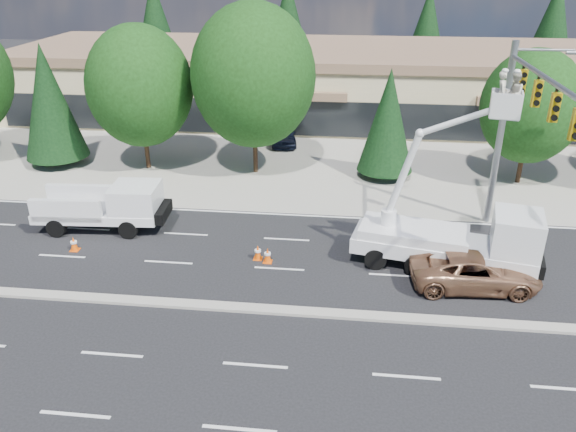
# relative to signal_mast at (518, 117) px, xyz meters

# --- Properties ---
(ground) EXTENTS (140.00, 140.00, 0.00)m
(ground) POSITION_rel_signal_mast_xyz_m (-10.03, -7.04, -6.06)
(ground) COLOR black
(ground) RESTS_ON ground
(concrete_apron) EXTENTS (140.00, 22.00, 0.01)m
(concrete_apron) POSITION_rel_signal_mast_xyz_m (-10.03, 12.96, -6.05)
(concrete_apron) COLOR gray
(concrete_apron) RESTS_ON ground
(road_median) EXTENTS (120.00, 0.55, 0.12)m
(road_median) POSITION_rel_signal_mast_xyz_m (-10.03, -7.04, -6.00)
(road_median) COLOR gray
(road_median) RESTS_ON ground
(strip_mall) EXTENTS (50.40, 15.40, 5.50)m
(strip_mall) POSITION_rel_signal_mast_xyz_m (-10.03, 22.93, -3.23)
(strip_mall) COLOR tan
(strip_mall) RESTS_ON ground
(tree_front_b) EXTENTS (3.91, 3.91, 7.71)m
(tree_front_b) POSITION_rel_signal_mast_xyz_m (-26.03, 7.96, -1.92)
(tree_front_b) COLOR #332114
(tree_front_b) RESTS_ON ground
(tree_front_c) EXTENTS (6.43, 6.43, 8.93)m
(tree_front_c) POSITION_rel_signal_mast_xyz_m (-20.03, 7.96, -0.83)
(tree_front_c) COLOR #332114
(tree_front_c) RESTS_ON ground
(tree_front_d) EXTENTS (7.37, 7.37, 10.23)m
(tree_front_d) POSITION_rel_signal_mast_xyz_m (-13.03, 7.96, -0.07)
(tree_front_d) COLOR #332114
(tree_front_d) RESTS_ON ground
(tree_front_e) EXTENTS (3.37, 3.37, 6.64)m
(tree_front_e) POSITION_rel_signal_mast_xyz_m (-5.03, 7.96, -2.50)
(tree_front_e) COLOR #332114
(tree_front_e) RESTS_ON ground
(tree_front_f) EXTENTS (5.68, 5.68, 7.89)m
(tree_front_f) POSITION_rel_signal_mast_xyz_m (2.97, 7.96, -1.44)
(tree_front_f) COLOR #332114
(tree_front_f) RESTS_ON ground
(tree_back_a) EXTENTS (5.32, 5.32, 10.50)m
(tree_back_a) POSITION_rel_signal_mast_xyz_m (-28.03, 34.96, -0.43)
(tree_back_a) COLOR #332114
(tree_back_a) RESTS_ON ground
(tree_back_b) EXTENTS (5.38, 5.38, 10.60)m
(tree_back_b) POSITION_rel_signal_mast_xyz_m (-14.03, 34.96, -0.37)
(tree_back_b) COLOR #332114
(tree_back_b) RESTS_ON ground
(tree_back_c) EXTENTS (4.97, 4.97, 9.80)m
(tree_back_c) POSITION_rel_signal_mast_xyz_m (-0.03, 34.96, -0.80)
(tree_back_c) COLOR #332114
(tree_back_c) RESTS_ON ground
(tree_back_d) EXTENTS (5.39, 5.39, 10.63)m
(tree_back_d) POSITION_rel_signal_mast_xyz_m (11.97, 34.96, -0.35)
(tree_back_d) COLOR #332114
(tree_back_d) RESTS_ON ground
(signal_mast) EXTENTS (2.76, 10.16, 9.00)m
(signal_mast) POSITION_rel_signal_mast_xyz_m (0.00, 0.00, 0.00)
(signal_mast) COLOR gray
(signal_mast) RESTS_ON ground
(utility_pickup) EXTENTS (6.22, 2.73, 2.33)m
(utility_pickup) POSITION_rel_signal_mast_xyz_m (-18.97, -0.81, -5.10)
(utility_pickup) COLOR white
(utility_pickup) RESTS_ON ground
(bucket_truck) EXTENTS (7.98, 3.80, 8.69)m
(bucket_truck) POSITION_rel_signal_mast_xyz_m (-2.42, -2.97, -4.21)
(bucket_truck) COLOR white
(bucket_truck) RESTS_ON ground
(traffic_cone_a) EXTENTS (0.40, 0.40, 0.70)m
(traffic_cone_a) POSITION_rel_signal_mast_xyz_m (-19.71, -3.22, -5.72)
(traffic_cone_a) COLOR #E95007
(traffic_cone_a) RESTS_ON ground
(traffic_cone_b) EXTENTS (0.40, 0.40, 0.70)m
(traffic_cone_b) POSITION_rel_signal_mast_xyz_m (-11.10, -3.08, -5.72)
(traffic_cone_b) COLOR #E95007
(traffic_cone_b) RESTS_ON ground
(traffic_cone_c) EXTENTS (0.40, 0.40, 0.70)m
(traffic_cone_c) POSITION_rel_signal_mast_xyz_m (-10.63, -3.30, -5.72)
(traffic_cone_c) COLOR #E95007
(traffic_cone_c) RESTS_ON ground
(traffic_cone_d) EXTENTS (0.40, 0.40, 0.70)m
(traffic_cone_d) POSITION_rel_signal_mast_xyz_m (-1.71, -3.15, -5.72)
(traffic_cone_d) COLOR #E95007
(traffic_cone_d) RESTS_ON ground
(minivan) EXTENTS (5.39, 2.73, 1.46)m
(minivan) POSITION_rel_signal_mast_xyz_m (-1.86, -4.34, -5.33)
(minivan) COLOR #99694A
(minivan) RESTS_ON ground
(parked_car_west) EXTENTS (2.49, 4.59, 1.48)m
(parked_car_west) POSITION_rel_signal_mast_xyz_m (-12.03, 13.96, -5.32)
(parked_car_west) COLOR black
(parked_car_west) RESTS_ON ground
(parked_car_east) EXTENTS (2.14, 4.40, 1.39)m
(parked_car_east) POSITION_rel_signal_mast_xyz_m (-4.74, 11.17, -5.36)
(parked_car_east) COLOR black
(parked_car_east) RESTS_ON ground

